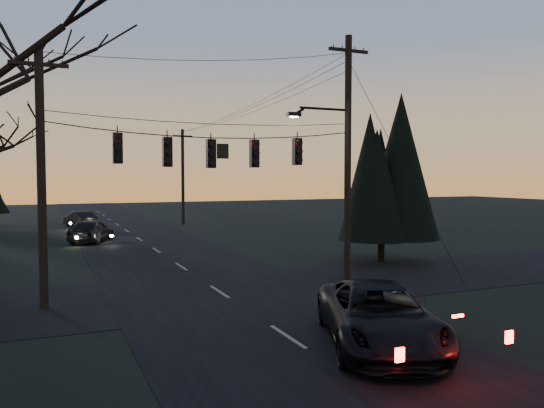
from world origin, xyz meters
name	(u,v)px	position (x,y,z in m)	size (l,w,h in m)	color
ground_plane	(372,393)	(0.00, 0.00, 0.00)	(160.00, 160.00, 0.00)	black
main_road	(164,255)	(0.00, 20.00, 0.01)	(8.00, 120.00, 0.02)	black
cross_road	(220,292)	(0.00, 10.00, 0.01)	(60.00, 7.00, 0.02)	black
utility_pole_right	(347,281)	(5.50, 10.00, 0.00)	(5.00, 0.30, 10.00)	black
utility_pole_left	(44,308)	(-6.00, 10.00, 0.00)	(1.80, 0.30, 8.50)	black
utility_pole_far_r	(183,224)	(5.50, 38.00, 0.00)	(1.80, 0.30, 8.50)	black
utility_pole_far_l	(44,222)	(-6.00, 46.00, 0.00)	(0.30, 0.30, 8.00)	black
span_signal_assembly	(213,152)	(-0.24, 10.00, 5.22)	(11.50, 0.44, 1.62)	black
evergreen_right	(382,162)	(9.68, 13.58, 5.01)	(4.06, 4.06, 8.83)	black
suv_near	(379,317)	(1.78, 2.36, 0.77)	(2.56, 5.56, 1.55)	black
sedan_oncoming_a	(91,231)	(-3.14, 27.59, 0.76)	(1.80, 4.47, 1.52)	black
sedan_oncoming_b	(80,219)	(-3.20, 38.87, 0.66)	(1.40, 4.02, 1.32)	black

